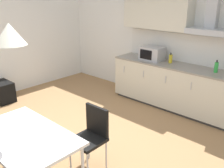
% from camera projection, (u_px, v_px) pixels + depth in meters
% --- Properties ---
extents(ground_plane, '(8.78, 8.28, 0.02)m').
position_uv_depth(ground_plane, '(71.00, 151.00, 3.79)').
color(ground_plane, '#9E754C').
extents(wall_back, '(7.03, 0.10, 2.70)m').
position_uv_depth(wall_back, '(172.00, 39.00, 5.27)').
color(wall_back, white).
rests_on(wall_back, ground_plane).
extents(kitchen_counter, '(3.70, 0.65, 0.92)m').
position_uv_depth(kitchen_counter, '(197.00, 92.00, 4.79)').
color(kitchen_counter, '#333333').
rests_on(kitchen_counter, ground_plane).
extents(backsplash_tile, '(3.68, 0.02, 0.57)m').
position_uv_depth(backsplash_tile, '(209.00, 52.00, 4.75)').
color(backsplash_tile, silver).
rests_on(backsplash_tile, kitchen_counter).
extents(upper_wall_cabinets, '(3.68, 0.40, 0.73)m').
position_uv_depth(upper_wall_cabinets, '(210.00, 14.00, 4.40)').
color(upper_wall_cabinets, beige).
extents(microwave, '(0.48, 0.35, 0.28)m').
position_uv_depth(microwave, '(152.00, 53.00, 5.27)').
color(microwave, '#ADADB2').
rests_on(microwave, kitchen_counter).
extents(bottle_yellow, '(0.07, 0.07, 0.21)m').
position_uv_depth(bottle_yellow, '(171.00, 59.00, 5.07)').
color(bottle_yellow, yellow).
rests_on(bottle_yellow, kitchen_counter).
extents(bottle_green, '(0.07, 0.07, 0.23)m').
position_uv_depth(bottle_green, '(216.00, 67.00, 4.44)').
color(bottle_green, green).
rests_on(bottle_green, kitchen_counter).
extents(dining_table, '(1.35, 0.80, 0.73)m').
position_uv_depth(dining_table, '(24.00, 138.00, 2.87)').
color(dining_table, white).
rests_on(dining_table, ground_plane).
extents(chair_far_right, '(0.41, 0.41, 0.87)m').
position_uv_depth(chair_far_right, '(92.00, 132.00, 3.27)').
color(chair_far_right, black).
rests_on(chair_far_right, ground_plane).
extents(guitar_amp, '(0.52, 0.37, 0.44)m').
position_uv_depth(guitar_amp, '(2.00, 92.00, 5.47)').
color(guitar_amp, black).
rests_on(guitar_amp, ground_plane).
extents(pendant_lamp, '(0.32, 0.32, 0.22)m').
position_uv_depth(pendant_lamp, '(10.00, 34.00, 2.47)').
color(pendant_lamp, silver).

